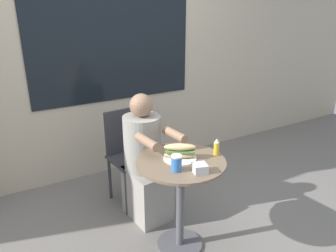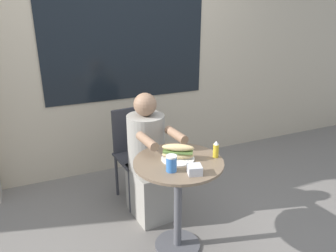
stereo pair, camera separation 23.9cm
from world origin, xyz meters
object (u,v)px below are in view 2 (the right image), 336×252
diner_chair (134,146)px  sandwich_on_plate (178,153)px  seated_diner (148,165)px  condiment_bottle (216,149)px  cafe_table (178,186)px  drink_cup (171,163)px

diner_chair → sandwich_on_plate: size_ratio=3.64×
seated_diner → condiment_bottle: size_ratio=8.70×
cafe_table → diner_chair: bearing=94.2°
condiment_bottle → cafe_table: bearing=169.7°
sandwich_on_plate → condiment_bottle: bearing=-16.5°
diner_chair → sandwich_on_plate: diner_chair is taller
cafe_table → seated_diner: 0.50m
drink_cup → diner_chair: bearing=87.3°
diner_chair → seated_diner: 0.35m
diner_chair → drink_cup: bearing=81.6°
condiment_bottle → seated_diner: bearing=120.6°
condiment_bottle → sandwich_on_plate: bearing=163.5°
diner_chair → seated_diner: size_ratio=0.79×
cafe_table → sandwich_on_plate: 0.25m
cafe_table → drink_cup: size_ratio=6.63×
sandwich_on_plate → condiment_bottle: (0.26, -0.08, 0.01)m
sandwich_on_plate → drink_cup: size_ratio=2.14×
seated_diner → condiment_bottle: bearing=114.9°
condiment_bottle → diner_chair: bearing=110.6°
cafe_table → condiment_bottle: size_ratio=5.80×
sandwich_on_plate → cafe_table: bearing=-106.6°
seated_diner → sandwich_on_plate: size_ratio=4.64×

